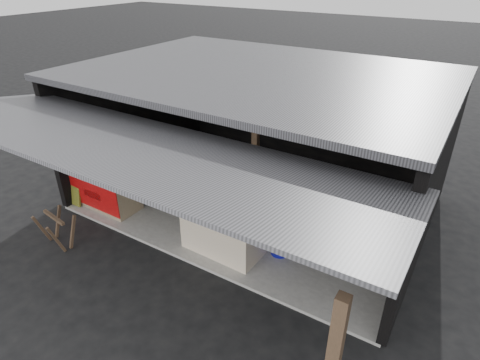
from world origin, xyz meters
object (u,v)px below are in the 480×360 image
Objects in this scene: sawhorse at (56,227)px; white_crate at (257,206)px; banana_table at (226,229)px; plastic_chair at (338,197)px; neighbor_stall at (105,186)px; water_barrel at (281,242)px.

white_crate is at bearing 48.16° from sawhorse.
plastic_chair reaches higher than banana_table.
neighbor_stall is 3.05× the size of water_barrel.
neighbor_stall is 1.69× the size of plastic_chair.
sawhorse is at bearing -149.60° from banana_table.
banana_table reaches higher than sawhorse.
plastic_chair is at bearing 48.16° from sawhorse.
banana_table is at bearing 36.99° from sawhorse.
water_barrel is at bearing -32.57° from white_crate.
white_crate reaches higher than banana_table.
neighbor_stall is 1.49m from sawhorse.
banana_table is 1.05m from water_barrel.
neighbor_stall is (-3.24, -1.05, 0.01)m from white_crate.
white_crate is at bearing 18.50° from neighbor_stall.
white_crate is 1.35× the size of sawhorse.
banana_table is 2.21× the size of sawhorse.
sawhorse is 5.61m from plastic_chair.
water_barrel is at bearing -120.16° from plastic_chair.
water_barrel is 1.74m from plastic_chair.
neighbor_stall is 5.03m from plastic_chair.
white_crate is at bearing 83.25° from banana_table.
plastic_chair is at bearing 25.86° from neighbor_stall.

